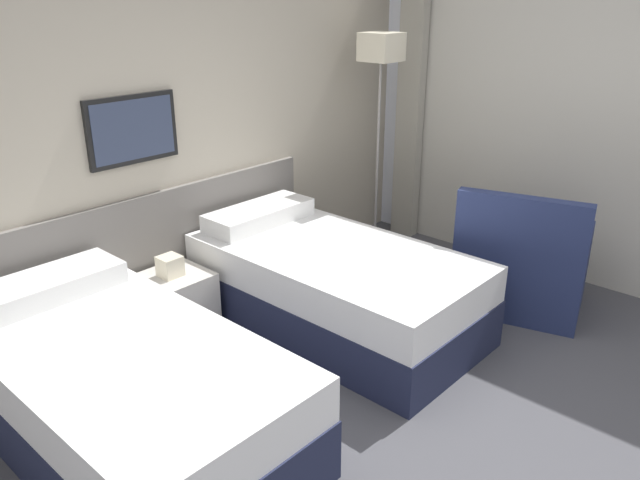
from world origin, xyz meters
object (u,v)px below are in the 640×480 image
object	(u,v)px
floor_lamp	(381,65)
armchair	(521,269)
bed_near_door	(124,390)
bed_near_window	(334,286)
nightstand	(174,303)

from	to	relation	value
floor_lamp	armchair	distance (m)	1.96
bed_near_door	armchair	bearing A→B (deg)	-16.83
bed_near_door	bed_near_window	size ratio (longest dim) A/B	1.00
bed_near_window	bed_near_door	bearing A→B (deg)	180.00
nightstand	armchair	xyz separation A→B (m)	(1.95, -1.57, 0.08)
bed_near_window	nightstand	size ratio (longest dim) A/B	3.51
bed_near_window	floor_lamp	bearing A→B (deg)	25.35
bed_near_door	nightstand	xyz separation A→B (m)	(0.82, 0.73, -0.07)
bed_near_door	floor_lamp	xyz separation A→B (m)	(2.87, 0.58, 1.35)
bed_near_window	armchair	bearing A→B (deg)	-36.55
bed_near_window	armchair	size ratio (longest dim) A/B	1.91
bed_near_window	floor_lamp	world-z (taller)	floor_lamp
bed_near_door	nightstand	world-z (taller)	bed_near_door
bed_near_door	armchair	distance (m)	2.90
bed_near_door	nightstand	size ratio (longest dim) A/B	3.51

